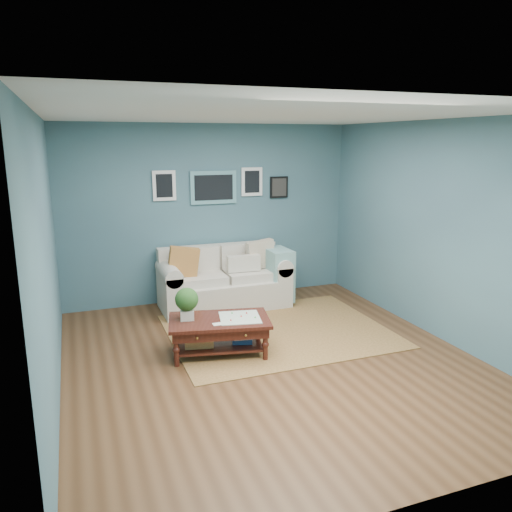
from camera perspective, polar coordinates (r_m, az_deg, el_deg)
name	(u,v)px	position (r m, az deg, el deg)	size (l,w,h in m)	color
room_shell	(270,242)	(5.45, 1.60, 1.58)	(5.00, 5.02, 2.70)	brown
area_rug	(278,331)	(6.62, 2.56, -8.56)	(2.78, 2.23, 0.01)	brown
loveseat	(229,280)	(7.52, -3.13, -2.70)	(1.94, 0.88, 0.99)	silver
coffee_table	(214,325)	(5.85, -4.82, -7.87)	(1.27, 0.89, 0.81)	black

